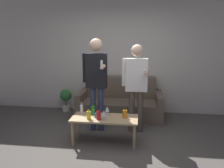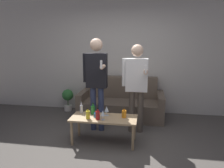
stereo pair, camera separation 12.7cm
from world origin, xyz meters
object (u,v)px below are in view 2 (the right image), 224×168
at_px(couch, 122,103).
at_px(coffee_table, 104,120).
at_px(bottle_orange, 93,110).
at_px(person_standing_left, 96,76).
at_px(person_standing_right, 136,81).

bearing_deg(couch, coffee_table, -95.89).
distance_m(bottle_orange, person_standing_left, 0.65).
relative_size(couch, coffee_table, 1.68).
xyz_separation_m(couch, person_standing_left, (-0.38, -0.85, 0.76)).
relative_size(coffee_table, person_standing_left, 0.63).
height_order(couch, person_standing_left, person_standing_left).
relative_size(bottle_orange, person_standing_right, 0.12).
relative_size(coffee_table, person_standing_right, 0.67).
height_order(couch, bottle_orange, couch).
bearing_deg(coffee_table, bottle_orange, 149.89).
xyz_separation_m(couch, person_standing_right, (0.37, -0.81, 0.68)).
height_order(couch, person_standing_right, person_standing_right).
bearing_deg(couch, person_standing_right, -65.58).
xyz_separation_m(coffee_table, person_standing_right, (0.51, 0.54, 0.59)).
bearing_deg(person_standing_right, person_standing_left, -177.04).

